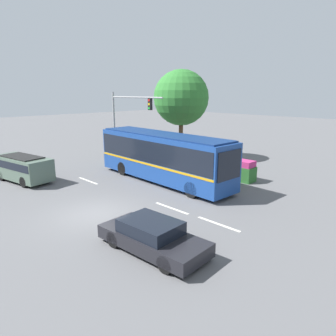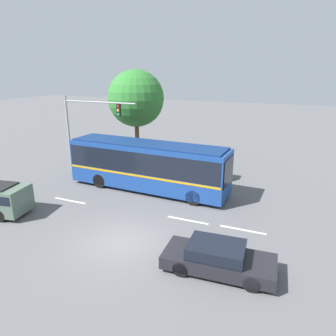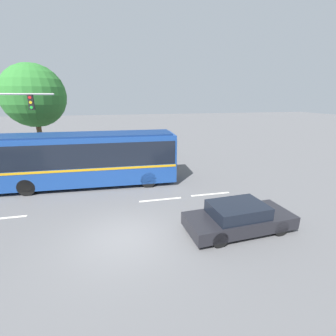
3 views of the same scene
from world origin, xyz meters
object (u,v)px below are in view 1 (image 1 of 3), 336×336
at_px(city_bus, 162,154).
at_px(street_tree_left, 181,98).
at_px(traffic_light_pole, 125,116).
at_px(suv_left_lane, 23,167).
at_px(sedan_foreground, 152,236).

bearing_deg(city_bus, street_tree_left, 125.60).
xyz_separation_m(city_bus, traffic_light_pole, (-6.34, 1.71, 2.20)).
xyz_separation_m(suv_left_lane, street_tree_left, (2.58, 13.43, 4.54)).
xyz_separation_m(sedan_foreground, street_tree_left, (-11.09, 13.62, 4.99)).
relative_size(traffic_light_pole, street_tree_left, 0.79).
relative_size(city_bus, sedan_foreground, 2.42).
bearing_deg(suv_left_lane, sedan_foreground, -10.82).
bearing_deg(city_bus, suv_left_lane, -132.59).
distance_m(suv_left_lane, traffic_light_pole, 9.17).
xyz_separation_m(sedan_foreground, traffic_light_pole, (-13.13, 8.82, 3.52)).
distance_m(city_bus, suv_left_lane, 9.79).
distance_m(city_bus, sedan_foreground, 9.92).
height_order(suv_left_lane, traffic_light_pole, traffic_light_pole).
height_order(city_bus, sedan_foreground, city_bus).
bearing_deg(sedan_foreground, traffic_light_pole, 142.44).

